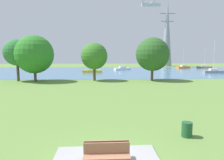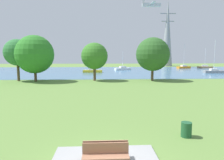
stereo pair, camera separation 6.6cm
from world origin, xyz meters
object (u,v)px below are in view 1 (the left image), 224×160
Objects in this scene: sailboat_orange at (183,67)px; light_aircraft at (151,5)px; sailboat_gray at (213,71)px; tree_mid_shore at (17,53)px; electricity_pylon at (167,34)px; bench_facing_water at (106,151)px; tree_east_near at (94,56)px; litter_bin at (187,129)px; tree_west_far at (152,54)px; sailboat_yellow at (92,71)px; bench_facing_inland at (107,157)px; tree_east_far at (34,54)px; sailboat_white at (122,69)px; sailboat_brown at (204,67)px.

light_aircraft reaches higher than sailboat_orange.
sailboat_gray is 44.16m from tree_mid_shore.
electricity_pylon is 16.62m from light_aircraft.
bench_facing_water is 28.29m from tree_east_near.
light_aircraft is at bearing 78.66° from litter_bin.
bench_facing_water is at bearing -107.37° from tree_west_far.
electricity_pylon reaches higher than sailboat_yellow.
sailboat_yellow is at bearing 92.99° from bench_facing_inland.
electricity_pylon reaches higher than tree_mid_shore.
bench_facing_water is 0.23× the size of tree_east_far.
litter_bin is 0.12× the size of tree_east_near.
electricity_pylon is at bearing 70.95° from bench_facing_water.
tree_west_far is 42.07m from light_aircraft.
sailboat_white is at bearing 151.02° from sailboat_gray.
bench_facing_water is 0.28× the size of tree_east_near.
sailboat_orange is (29.73, 15.69, 0.00)m from sailboat_yellow.
light_aircraft reaches higher than litter_bin.
sailboat_orange is 1.01× the size of sailboat_gray.
tree_mid_shore is 51.34m from light_aircraft.
sailboat_gray is 23.97m from tree_west_far.
tree_east_far is at bearing -123.17° from sailboat_white.
sailboat_yellow is 44.01m from electricity_pylon.
bench_facing_water is 66.70m from sailboat_orange.
litter_bin is (4.39, 3.01, -0.07)m from bench_facing_inland.
tree_east_near is 0.77× the size of light_aircraft.
light_aircraft is at bearing 53.41° from tree_east_far.
tree_east_far reaches higher than bench_facing_inland.
bench_facing_inland is 0.27× the size of sailboat_brown.
tree_mid_shore is (-20.38, -25.72, 4.37)m from sailboat_white.
sailboat_orange is 1.20× the size of sailboat_brown.
sailboat_yellow is (-2.38, 45.15, 0.00)m from bench_facing_water.
tree_west_far is 0.29× the size of electricity_pylon.
tree_west_far is at bearing -142.69° from sailboat_gray.
sailboat_orange is at bearing -23.30° from light_aircraft.
sailboat_yellow reaches higher than tree_east_near.
electricity_pylon reaches higher than sailboat_white.
tree_east_far is at bearing -179.00° from tree_west_far.
litter_bin is 45.80m from sailboat_gray.
sailboat_brown is at bearing 69.12° from sailboat_gray.
light_aircraft is (19.38, 20.15, 21.04)m from sailboat_yellow.
bench_facing_inland is 0.23× the size of sailboat_gray.
sailboat_gray is 0.31× the size of electricity_pylon.
bench_facing_water is 0.23× the size of sailboat_yellow.
tree_mid_shore is at bearing -124.83° from sailboat_yellow.
bench_facing_water is 0.23× the size of sailboat_gray.
bench_facing_water is 31.82m from tree_mid_shore.
sailboat_yellow is 21.19m from tree_mid_shore.
tree_east_far is at bearing -176.33° from tree_east_near.
bench_facing_water is 0.25× the size of tree_mid_shore.
sailboat_orange is at bearing 48.87° from tree_east_near.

